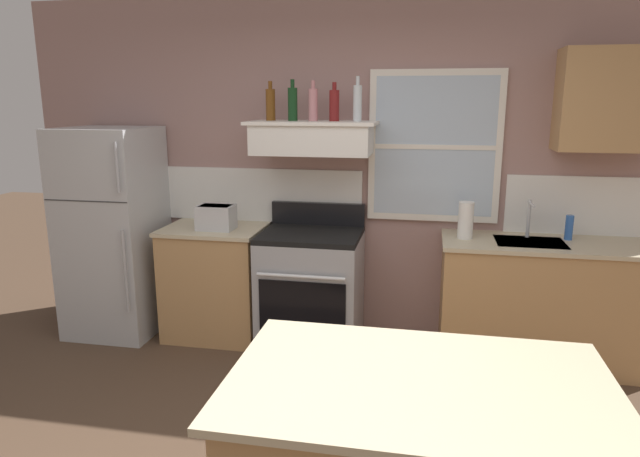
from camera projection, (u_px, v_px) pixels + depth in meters
back_wall at (354, 170)px, 4.47m from camera, size 5.40×0.11×2.70m
refrigerator at (113, 232)px, 4.58m from camera, size 0.70×0.72×1.69m
counter_left_of_stove at (216, 281)px, 4.57m from camera, size 0.79×0.63×0.91m
toaster at (216, 217)px, 4.36m from camera, size 0.30×0.20×0.19m
stove_range at (311, 288)px, 4.38m from camera, size 0.76×0.69×1.09m
range_hood_shelf at (313, 137)px, 4.21m from camera, size 0.96×0.52×0.24m
bottle_amber_wine at (271, 104)px, 4.25m from camera, size 0.07×0.07×0.29m
bottle_dark_green_wine at (293, 104)px, 4.18m from camera, size 0.07×0.07×0.30m
bottle_rose_pink at (313, 104)px, 4.17m from camera, size 0.07×0.07×0.29m
bottle_red_label_wine at (334, 105)px, 4.15m from camera, size 0.07×0.07×0.28m
bottle_clear_tall at (357, 102)px, 4.11m from camera, size 0.06×0.06×0.32m
counter_right_with_sink at (539, 302)px, 4.10m from camera, size 1.43×0.63×0.91m
sink_faucet at (529, 215)px, 4.07m from camera, size 0.03×0.17×0.28m
paper_towel_roll at (466, 220)px, 4.07m from camera, size 0.11×0.11×0.27m
dish_soap_bottle at (569, 228)px, 4.04m from camera, size 0.06×0.06×0.18m
upper_cabinet_right at (607, 100)px, 3.84m from camera, size 0.64×0.32×0.70m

